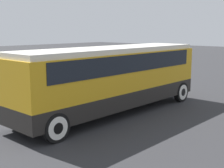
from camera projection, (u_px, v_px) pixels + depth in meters
ground_plane at (112, 113)px, 14.91m from camera, size 120.00×120.00×0.00m
tour_bus at (113, 74)px, 14.66m from camera, size 10.52×2.66×3.13m
parked_car_near at (18, 78)px, 21.17m from camera, size 4.09×1.81×1.40m
parked_car_mid at (66, 85)px, 18.77m from camera, size 4.20×1.90×1.30m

